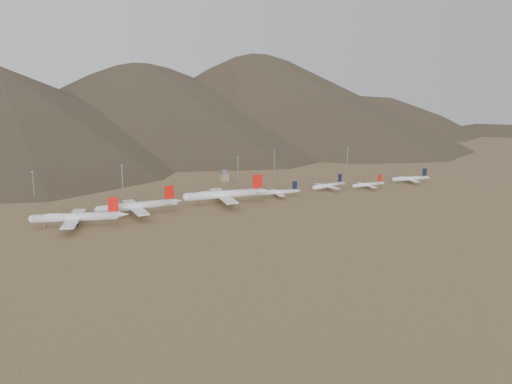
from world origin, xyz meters
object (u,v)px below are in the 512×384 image
control_tower (224,177)px  widebody_east (225,194)px  narrowbody_a (279,192)px  narrowbody_b (329,185)px  widebody_centre (137,206)px  widebody_west (76,217)px

control_tower → widebody_east: bearing=-115.6°
widebody_east → control_tower: 95.83m
narrowbody_a → widebody_east: bearing=-166.7°
narrowbody_a → narrowbody_b: 56.73m
widebody_centre → narrowbody_b: 186.04m
narrowbody_a → control_tower: 88.86m
widebody_east → control_tower: bearing=75.4°
narrowbody_b → control_tower: narrowbody_b is taller
widebody_west → control_tower: size_ratio=5.50×
narrowbody_a → control_tower: (-12.15, 88.02, 0.91)m
widebody_east → narrowbody_b: (110.29, -0.44, -3.41)m
widebody_centre → narrowbody_a: size_ratio=1.72×
widebody_west → widebody_centre: size_ratio=0.95×
widebody_west → narrowbody_b: bearing=22.2°
widebody_centre → widebody_east: 75.74m
widebody_centre → control_tower: widebody_centre is taller
widebody_centre → widebody_east: bearing=2.4°
widebody_centre → narrowbody_b: size_ratio=1.64×
narrowbody_a → control_tower: bearing=112.9°
narrowbody_b → widebody_east: bearing=173.0°
widebody_east → narrowbody_a: widebody_east is taller
widebody_west → narrowbody_a: bearing=22.6°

